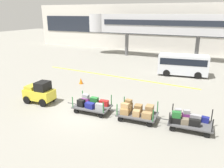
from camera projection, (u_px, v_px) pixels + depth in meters
The scene contains 10 objects.
ground_plane at pixel (84, 113), 14.21m from camera, with size 120.00×120.00×0.00m, color gray.
apron_lead_line at pixel (114, 76), 22.43m from camera, with size 16.75×0.20×0.01m, color yellow.
terminal_building at pixel (171, 28), 35.36m from camera, with size 50.65×2.51×7.53m.
jet_bridge at pixel (149, 24), 30.75m from camera, with size 20.05×3.00×5.97m.
baggage_tug at pixel (40, 93), 15.65m from camera, with size 2.16×1.34×1.58m.
baggage_cart_lead at pixel (92, 104), 14.26m from camera, with size 3.04×1.54×1.10m.
baggage_cart_middle at pixel (137, 111), 13.18m from camera, with size 3.04×1.54×1.10m.
baggage_cart_tail at pixel (188, 120), 12.14m from camera, with size 3.04×1.54×1.10m.
shuttle_van at pixel (183, 63), 22.41m from camera, with size 5.01×2.53×2.10m.
safety_cone_near at pixel (81, 81), 19.94m from camera, with size 0.36×0.36×0.55m, color orange.
Camera 1 is at (7.21, -10.92, 6.13)m, focal length 35.54 mm.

